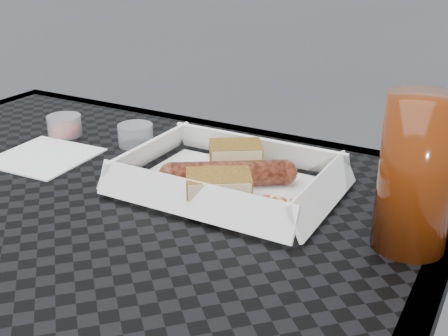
# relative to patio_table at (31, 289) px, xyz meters

# --- Properties ---
(patio_table) EXTENTS (0.80, 0.80, 0.74)m
(patio_table) POSITION_rel_patio_table_xyz_m (0.00, 0.00, 0.00)
(patio_table) COLOR black
(patio_table) RESTS_ON ground
(food_tray) EXTENTS (0.22, 0.15, 0.00)m
(food_tray) POSITION_rel_patio_table_xyz_m (0.14, 0.19, 0.08)
(food_tray) COLOR white
(food_tray) RESTS_ON patio_table
(bratwurst) EXTENTS (0.14, 0.10, 0.03)m
(bratwurst) POSITION_rel_patio_table_xyz_m (0.14, 0.19, 0.09)
(bratwurst) COLOR maroon
(bratwurst) RESTS_ON food_tray
(bread_near) EXTENTS (0.08, 0.07, 0.04)m
(bread_near) POSITION_rel_patio_table_xyz_m (0.13, 0.22, 0.10)
(bread_near) COLOR olive
(bread_near) RESTS_ON food_tray
(bread_far) EXTENTS (0.08, 0.08, 0.04)m
(bread_far) POSITION_rel_patio_table_xyz_m (0.16, 0.14, 0.10)
(bread_far) COLOR olive
(bread_far) RESTS_ON food_tray
(veg_garnish) EXTENTS (0.03, 0.03, 0.00)m
(veg_garnish) POSITION_rel_patio_table_xyz_m (0.21, 0.16, 0.08)
(veg_garnish) COLOR #F34E0A
(veg_garnish) RESTS_ON food_tray
(napkin) EXTENTS (0.13, 0.13, 0.00)m
(napkin) POSITION_rel_patio_table_xyz_m (-0.12, 0.15, 0.08)
(napkin) COLOR white
(napkin) RESTS_ON patio_table
(condiment_cup_sauce) EXTENTS (0.05, 0.05, 0.03)m
(condiment_cup_sauce) POSITION_rel_patio_table_xyz_m (-0.16, 0.23, 0.09)
(condiment_cup_sauce) COLOR maroon
(condiment_cup_sauce) RESTS_ON patio_table
(condiment_cup_empty) EXTENTS (0.05, 0.05, 0.03)m
(condiment_cup_empty) POSITION_rel_patio_table_xyz_m (-0.04, 0.25, 0.09)
(condiment_cup_empty) COLOR silver
(condiment_cup_empty) RESTS_ON patio_table
(drink_glass) EXTENTS (0.07, 0.07, 0.15)m
(drink_glass) POSITION_rel_patio_table_xyz_m (0.35, 0.16, 0.15)
(drink_glass) COLOR #541D07
(drink_glass) RESTS_ON patio_table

